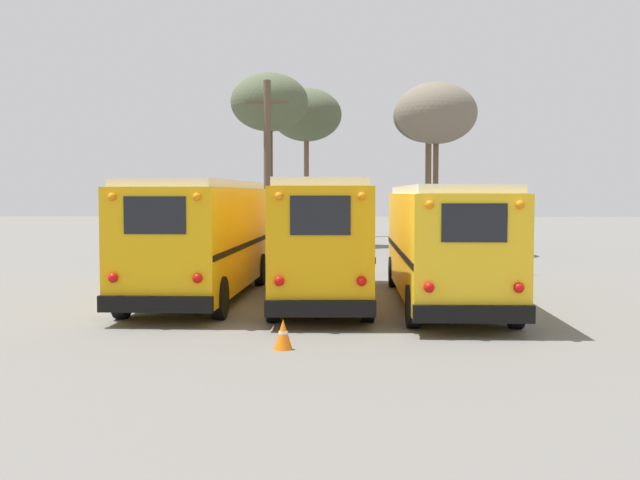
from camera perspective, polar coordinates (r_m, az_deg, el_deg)
The scene contains 11 objects.
ground_plane at distance 21.64m, azimuth -0.02°, elevation -4.50°, with size 160.00×160.00×0.00m, color #66635E.
school_bus_0 at distance 22.44m, azimuth -8.46°, elevation 0.33°, with size 2.91×9.81×3.29m.
school_bus_1 at distance 22.01m, azimuth 0.01°, elevation 0.30°, with size 2.64×10.26×3.31m.
school_bus_2 at distance 21.55m, azimuth 8.80°, elevation -0.01°, with size 2.65×10.52×3.15m.
utility_pole at distance 33.96m, azimuth -3.76°, elevation 5.07°, with size 1.80×0.31×7.69m.
bare_tree_0 at distance 42.56m, azimuth 7.74°, elevation 8.64°, with size 3.70×3.70×8.35m.
bare_tree_1 at distance 38.89m, azimuth -3.61°, elevation 9.67°, with size 3.72×3.72×8.69m.
bare_tree_2 at distance 38.85m, azimuth 8.26°, elevation 8.87°, with size 3.88×3.88×8.21m.
bare_tree_3 at distance 45.00m, azimuth -0.97°, elevation 8.84°, with size 3.92×3.92×8.77m.
fence_line at distance 29.04m, azimuth 0.31°, elevation -0.55°, with size 14.68×0.06×1.42m.
traffic_cone at distance 15.26m, azimuth -2.64°, elevation -6.71°, with size 0.36×0.36×0.58m.
Camera 1 is at (0.48, -21.44, 2.96)m, focal length 45.00 mm.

